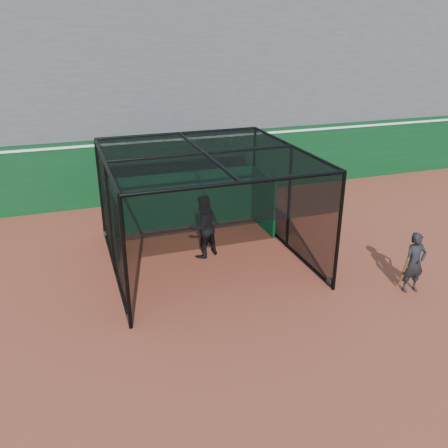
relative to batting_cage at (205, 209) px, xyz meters
name	(u,v)px	position (x,y,z in m)	size (l,w,h in m)	color
ground	(250,308)	(0.26, -2.85, -1.57)	(120.00, 120.00, 0.00)	brown
outfield_wall	(169,166)	(0.26, 5.65, -0.28)	(50.00, 0.50, 2.50)	#093516
grandstand	(146,72)	(0.26, 9.42, 2.90)	(50.00, 7.85, 8.95)	#4C4C4F
batting_cage	(205,209)	(0.00, 0.00, 0.00)	(5.29, 5.56, 3.15)	black
batter	(203,227)	(-0.01, 0.23, -0.64)	(0.91, 0.71, 1.87)	black
on_deck_player	(414,263)	(4.44, -3.43, -0.78)	(0.63, 0.44, 1.60)	black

